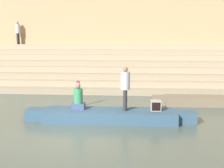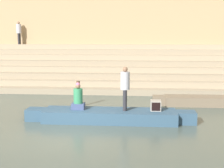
% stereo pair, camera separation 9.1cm
% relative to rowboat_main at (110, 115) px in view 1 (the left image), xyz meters
% --- Properties ---
extents(ground_plane, '(120.00, 120.00, 0.00)m').
position_rel_rowboat_main_xyz_m(ground_plane, '(-1.30, -2.21, -0.26)').
color(ground_plane, '#47544C').
extents(ghat_steps, '(36.00, 6.39, 2.86)m').
position_rel_rowboat_main_xyz_m(ghat_steps, '(-1.30, 9.82, 0.76)').
color(ghat_steps, gray).
rests_on(ghat_steps, ground).
extents(back_wall, '(34.20, 1.28, 9.20)m').
position_rel_rowboat_main_xyz_m(back_wall, '(-1.30, 12.68, 4.31)').
color(back_wall, tan).
rests_on(back_wall, ground).
extents(rowboat_main, '(6.97, 1.41, 0.48)m').
position_rel_rowboat_main_xyz_m(rowboat_main, '(0.00, 0.00, 0.00)').
color(rowboat_main, '#33516B').
rests_on(rowboat_main, ground).
extents(person_standing, '(0.38, 0.38, 1.79)m').
position_rel_rowboat_main_xyz_m(person_standing, '(0.63, 0.02, 1.25)').
color(person_standing, '#28282D').
rests_on(person_standing, rowboat_main).
extents(person_rowing, '(0.53, 0.41, 1.13)m').
position_rel_rowboat_main_xyz_m(person_rowing, '(-1.31, 0.06, 0.67)').
color(person_rowing, '#3D4C75').
rests_on(person_rowing, rowboat_main).
extents(tv_set, '(0.42, 0.46, 0.42)m').
position_rel_rowboat_main_xyz_m(tv_set, '(1.88, 0.08, 0.43)').
color(tv_set, '#9E998E').
rests_on(tv_set, rowboat_main).
extents(moored_boat_shore, '(5.84, 1.05, 0.47)m').
position_rel_rowboat_main_xyz_m(moored_boat_shore, '(4.84, 3.40, -0.01)').
color(moored_boat_shore, '#756651').
rests_on(moored_boat_shore, ground).
extents(mooring_post, '(0.18, 0.18, 1.30)m').
position_rel_rowboat_main_xyz_m(mooring_post, '(-1.80, 2.57, 0.39)').
color(mooring_post, brown).
rests_on(mooring_post, ground).
extents(person_on_steps, '(0.38, 0.38, 1.77)m').
position_rel_rowboat_main_xyz_m(person_on_steps, '(-8.22, 11.69, 3.63)').
color(person_on_steps, '#28282D').
rests_on(person_on_steps, ghat_steps).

